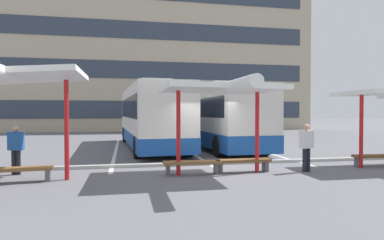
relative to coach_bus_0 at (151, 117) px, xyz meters
name	(u,v)px	position (x,y,z in m)	size (l,w,h in m)	color
ground_plane	(213,166)	(1.85, -7.15, -1.78)	(160.00, 160.00, 0.00)	slate
terminal_building	(152,43)	(1.88, 22.40, 8.90)	(36.84, 10.86, 24.07)	tan
coach_bus_0	(151,117)	(0.00, 0.00, 0.00)	(3.35, 11.89, 3.79)	silver
coach_bus_1	(214,118)	(3.74, -0.11, -0.06)	(3.05, 12.32, 3.71)	silver
lane_stripe_0	(116,151)	(-1.95, -1.05, -1.78)	(0.16, 14.00, 0.01)	white
lane_stripe_1	(185,149)	(1.85, -1.05, -1.78)	(0.16, 14.00, 0.01)	white
lane_stripe_2	(249,148)	(5.65, -1.05, -1.78)	(0.16, 14.00, 0.01)	white
waiting_shelter_0	(15,78)	(-4.57, -9.01, 1.28)	(3.72, 4.91, 3.34)	red
bench_0	(18,171)	(-4.57, -8.87, -1.44)	(1.98, 0.59, 0.45)	brown
waiting_shelter_1	(221,90)	(1.64, -8.95, 1.01)	(3.75, 4.97, 3.01)	red
bench_1	(192,164)	(0.74, -8.62, -1.44)	(1.94, 0.48, 0.45)	brown
bench_2	(243,162)	(2.54, -8.54, -1.44)	(1.97, 0.44, 0.45)	brown
bench_3	(377,158)	(7.94, -8.42, -1.44)	(1.82, 0.60, 0.45)	brown
platform_kerb	(211,163)	(1.85, -6.75, -1.72)	(44.00, 0.24, 0.12)	#ADADA8
waiting_passenger_0	(16,146)	(-5.01, -7.52, -0.83)	(0.52, 0.35, 1.65)	black
waiting_passenger_3	(306,144)	(4.73, -8.90, -0.82)	(0.52, 0.33, 1.67)	black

